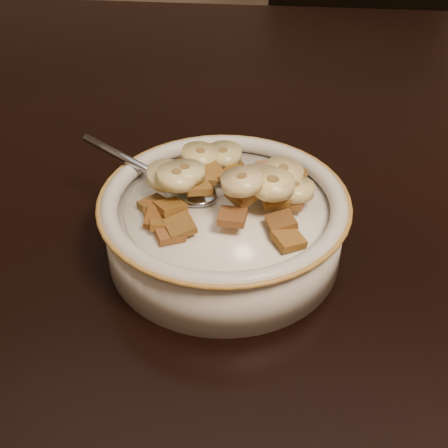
# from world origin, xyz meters

# --- Properties ---
(table) EXTENTS (1.44, 0.96, 0.04)m
(table) POSITION_xyz_m (0.00, 0.00, 0.73)
(table) COLOR black
(table) RESTS_ON floor
(chair) EXTENTS (0.55, 0.55, 0.98)m
(chair) POSITION_xyz_m (0.08, 0.78, 0.49)
(chair) COLOR black
(chair) RESTS_ON floor
(cereal_bowl) EXTENTS (0.19, 0.19, 0.05)m
(cereal_bowl) POSITION_xyz_m (-0.09, -0.16, 0.77)
(cereal_bowl) COLOR beige
(cereal_bowl) RESTS_ON table
(milk) EXTENTS (0.16, 0.16, 0.00)m
(milk) POSITION_xyz_m (-0.09, -0.16, 0.80)
(milk) COLOR white
(milk) RESTS_ON cereal_bowl
(spoon) EXTENTS (0.06, 0.05, 0.01)m
(spoon) POSITION_xyz_m (-0.12, -0.15, 0.80)
(spoon) COLOR #9CA6B9
(spoon) RESTS_ON cereal_bowl
(cereal_square_0) EXTENTS (0.03, 0.03, 0.01)m
(cereal_square_0) POSITION_xyz_m (-0.12, -0.20, 0.80)
(cereal_square_0) COLOR brown
(cereal_square_0) RESTS_ON milk
(cereal_square_1) EXTENTS (0.03, 0.03, 0.01)m
(cereal_square_1) POSITION_xyz_m (-0.08, -0.13, 0.81)
(cereal_square_1) COLOR #8C5617
(cereal_square_1) RESTS_ON milk
(cereal_square_2) EXTENTS (0.03, 0.03, 0.01)m
(cereal_square_2) POSITION_xyz_m (-0.04, -0.20, 0.80)
(cereal_square_2) COLOR brown
(cereal_square_2) RESTS_ON milk
(cereal_square_3) EXTENTS (0.03, 0.03, 0.01)m
(cereal_square_3) POSITION_xyz_m (-0.10, -0.11, 0.81)
(cereal_square_3) COLOR #9C5C20
(cereal_square_3) RESTS_ON milk
(cereal_square_4) EXTENTS (0.03, 0.03, 0.01)m
(cereal_square_4) POSITION_xyz_m (-0.12, -0.13, 0.81)
(cereal_square_4) COLOR #98531E
(cereal_square_4) RESTS_ON milk
(cereal_square_5) EXTENTS (0.02, 0.02, 0.01)m
(cereal_square_5) POSITION_xyz_m (-0.13, -0.19, 0.80)
(cereal_square_5) COLOR brown
(cereal_square_5) RESTS_ON milk
(cereal_square_6) EXTENTS (0.03, 0.03, 0.01)m
(cereal_square_6) POSITION_xyz_m (-0.07, -0.16, 0.81)
(cereal_square_6) COLOR #955F2D
(cereal_square_6) RESTS_ON milk
(cereal_square_7) EXTENTS (0.03, 0.03, 0.01)m
(cereal_square_7) POSITION_xyz_m (-0.11, -0.14, 0.82)
(cereal_square_7) COLOR olive
(cereal_square_7) RESTS_ON milk
(cereal_square_8) EXTENTS (0.03, 0.03, 0.01)m
(cereal_square_8) POSITION_xyz_m (-0.04, -0.11, 0.80)
(cereal_square_8) COLOR brown
(cereal_square_8) RESTS_ON milk
(cereal_square_9) EXTENTS (0.03, 0.03, 0.01)m
(cereal_square_9) POSITION_xyz_m (-0.04, -0.18, 0.81)
(cereal_square_9) COLOR brown
(cereal_square_9) RESTS_ON milk
(cereal_square_10) EXTENTS (0.03, 0.03, 0.01)m
(cereal_square_10) POSITION_xyz_m (-0.14, -0.17, 0.80)
(cereal_square_10) COLOR brown
(cereal_square_10) RESTS_ON milk
(cereal_square_11) EXTENTS (0.02, 0.03, 0.01)m
(cereal_square_11) POSITION_xyz_m (-0.06, -0.11, 0.80)
(cereal_square_11) COLOR #986434
(cereal_square_11) RESTS_ON milk
(cereal_square_12) EXTENTS (0.03, 0.03, 0.01)m
(cereal_square_12) POSITION_xyz_m (-0.07, -0.16, 0.82)
(cereal_square_12) COLOR brown
(cereal_square_12) RESTS_ON milk
(cereal_square_13) EXTENTS (0.02, 0.02, 0.01)m
(cereal_square_13) POSITION_xyz_m (-0.13, -0.19, 0.80)
(cereal_square_13) COLOR brown
(cereal_square_13) RESTS_ON milk
(cereal_square_14) EXTENTS (0.03, 0.03, 0.01)m
(cereal_square_14) POSITION_xyz_m (-0.11, -0.16, 0.82)
(cereal_square_14) COLOR olive
(cereal_square_14) RESTS_ON milk
(cereal_square_15) EXTENTS (0.03, 0.03, 0.01)m
(cereal_square_15) POSITION_xyz_m (-0.14, -0.18, 0.80)
(cereal_square_15) COLOR brown
(cereal_square_15) RESTS_ON milk
(cereal_square_16) EXTENTS (0.03, 0.03, 0.01)m
(cereal_square_16) POSITION_xyz_m (-0.05, -0.12, 0.80)
(cereal_square_16) COLOR brown
(cereal_square_16) RESTS_ON milk
(cereal_square_17) EXTENTS (0.03, 0.03, 0.01)m
(cereal_square_17) POSITION_xyz_m (-0.10, -0.14, 0.82)
(cereal_square_17) COLOR brown
(cereal_square_17) RESTS_ON milk
(cereal_square_18) EXTENTS (0.03, 0.03, 0.01)m
(cereal_square_18) POSITION_xyz_m (-0.11, -0.13, 0.81)
(cereal_square_18) COLOR brown
(cereal_square_18) RESTS_ON milk
(cereal_square_19) EXTENTS (0.03, 0.03, 0.01)m
(cereal_square_19) POSITION_xyz_m (-0.13, -0.11, 0.80)
(cereal_square_19) COLOR brown
(cereal_square_19) RESTS_ON milk
(cereal_square_20) EXTENTS (0.03, 0.03, 0.01)m
(cereal_square_20) POSITION_xyz_m (-0.05, -0.16, 0.81)
(cereal_square_20) COLOR brown
(cereal_square_20) RESTS_ON milk
(cereal_square_21) EXTENTS (0.02, 0.02, 0.01)m
(cereal_square_21) POSITION_xyz_m (-0.04, -0.15, 0.80)
(cereal_square_21) COLOR #955E2E
(cereal_square_21) RESTS_ON milk
(cereal_square_22) EXTENTS (0.03, 0.03, 0.01)m
(cereal_square_22) POSITION_xyz_m (-0.09, -0.10, 0.80)
(cereal_square_22) COLOR brown
(cereal_square_22) RESTS_ON milk
(cereal_square_23) EXTENTS (0.02, 0.02, 0.01)m
(cereal_square_23) POSITION_xyz_m (-0.05, -0.13, 0.80)
(cereal_square_23) COLOR brown
(cereal_square_23) RESTS_ON milk
(cereal_square_24) EXTENTS (0.03, 0.03, 0.01)m
(cereal_square_24) POSITION_xyz_m (-0.12, -0.20, 0.80)
(cereal_square_24) COLOR brown
(cereal_square_24) RESTS_ON milk
(cereal_square_25) EXTENTS (0.02, 0.02, 0.01)m
(cereal_square_25) POSITION_xyz_m (-0.08, -0.19, 0.81)
(cereal_square_25) COLOR brown
(cereal_square_25) RESTS_ON milk
(cereal_square_26) EXTENTS (0.03, 0.03, 0.01)m
(cereal_square_26) POSITION_xyz_m (-0.04, -0.12, 0.80)
(cereal_square_26) COLOR #9B6926
(cereal_square_26) RESTS_ON milk
(cereal_square_27) EXTENTS (0.03, 0.03, 0.01)m
(cereal_square_27) POSITION_xyz_m (-0.13, -0.18, 0.81)
(cereal_square_27) COLOR brown
(cereal_square_27) RESTS_ON milk
(banana_slice_0) EXTENTS (0.04, 0.04, 0.02)m
(banana_slice_0) POSITION_xyz_m (-0.06, -0.15, 0.82)
(banana_slice_0) COLOR tan
(banana_slice_0) RESTS_ON milk
(banana_slice_1) EXTENTS (0.04, 0.04, 0.01)m
(banana_slice_1) POSITION_xyz_m (-0.11, -0.12, 0.82)
(banana_slice_1) COLOR #ECDD86
(banana_slice_1) RESTS_ON milk
(banana_slice_2) EXTENTS (0.04, 0.03, 0.01)m
(banana_slice_2) POSITION_xyz_m (-0.07, -0.17, 0.83)
(banana_slice_2) COLOR #FFDD8B
(banana_slice_2) RESTS_ON milk
(banana_slice_3) EXTENTS (0.04, 0.04, 0.01)m
(banana_slice_3) POSITION_xyz_m (-0.10, -0.11, 0.81)
(banana_slice_3) COLOR #D6CF88
(banana_slice_3) RESTS_ON milk
(banana_slice_4) EXTENTS (0.04, 0.04, 0.02)m
(banana_slice_4) POSITION_xyz_m (-0.04, -0.13, 0.82)
(banana_slice_4) COLOR #D4BF7F
(banana_slice_4) RESTS_ON milk
(banana_slice_5) EXTENTS (0.04, 0.04, 0.01)m
(banana_slice_5) POSITION_xyz_m (-0.05, -0.16, 0.82)
(banana_slice_5) COLOR #FBE779
(banana_slice_5) RESTS_ON milk
(banana_slice_6) EXTENTS (0.04, 0.04, 0.01)m
(banana_slice_6) POSITION_xyz_m (-0.04, -0.15, 0.81)
(banana_slice_6) COLOR beige
(banana_slice_6) RESTS_ON milk
(banana_slice_7) EXTENTS (0.04, 0.04, 0.01)m
(banana_slice_7) POSITION_xyz_m (-0.12, -0.15, 0.82)
(banana_slice_7) COLOR #EDDC8E
(banana_slice_7) RESTS_ON milk
(banana_slice_8) EXTENTS (0.04, 0.04, 0.01)m
(banana_slice_8) POSITION_xyz_m (-0.05, -0.16, 0.82)
(banana_slice_8) COLOR #E3C57E
(banana_slice_8) RESTS_ON milk
(banana_slice_9) EXTENTS (0.04, 0.04, 0.01)m
(banana_slice_9) POSITION_xyz_m (-0.06, -0.15, 0.82)
(banana_slice_9) COLOR #DEC27A
(banana_slice_9) RESTS_ON milk
(banana_slice_10) EXTENTS (0.03, 0.03, 0.02)m
(banana_slice_10) POSITION_xyz_m (-0.14, -0.15, 0.82)
(banana_slice_10) COLOR #E3D884
(banana_slice_10) RESTS_ON milk
(banana_slice_11) EXTENTS (0.04, 0.04, 0.01)m
(banana_slice_11) POSITION_xyz_m (-0.12, -0.16, 0.83)
(banana_slice_11) COLOR #FFE681
(banana_slice_11) RESTS_ON milk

